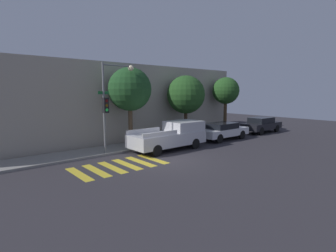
{
  "coord_description": "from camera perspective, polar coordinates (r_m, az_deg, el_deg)",
  "views": [
    {
      "loc": [
        -9.19,
        -10.97,
        3.83
      ],
      "look_at": [
        1.88,
        2.1,
        1.6
      ],
      "focal_mm": 28.0,
      "sensor_mm": 36.0,
      "label": 1
    }
  ],
  "objects": [
    {
      "name": "sedan_middle",
      "position": [
        26.36,
        19.67,
        0.32
      ],
      "size": [
        4.53,
        1.77,
        1.45
      ],
      "color": "black",
      "rests_on": "ground"
    },
    {
      "name": "tree_near_corner",
      "position": [
        18.38,
        -8.31,
        7.86
      ],
      "size": [
        3.0,
        3.0,
        5.52
      ],
      "color": "brown",
      "rests_on": "ground"
    },
    {
      "name": "ground_plane",
      "position": [
        14.81,
        -0.3,
        -7.56
      ],
      "size": [
        60.0,
        60.0,
        0.0
      ],
      "primitive_type": "plane",
      "color": "#2D2B30"
    },
    {
      "name": "pickup_truck",
      "position": [
        17.58,
        0.79,
        -2.09
      ],
      "size": [
        5.31,
        2.07,
        1.83
      ],
      "color": "#BCBCC1",
      "rests_on": "ground"
    },
    {
      "name": "tree_far_end",
      "position": [
        25.66,
        12.47,
        7.44
      ],
      "size": [
        2.53,
        2.53,
        5.23
      ],
      "color": "#4C3823",
      "rests_on": "ground"
    },
    {
      "name": "building_row",
      "position": [
        21.95,
        -15.52,
        4.9
      ],
      "size": [
        26.0,
        6.0,
        5.94
      ],
      "primitive_type": "cube",
      "color": "#A89E8E",
      "rests_on": "ground"
    },
    {
      "name": "tree_midblock",
      "position": [
        21.71,
        3.92,
        6.81
      ],
      "size": [
        3.13,
        3.13,
        5.18
      ],
      "color": "#42301E",
      "rests_on": "ground"
    },
    {
      "name": "sidewalk",
      "position": [
        18.27,
        -9.16,
        -4.55
      ],
      "size": [
        26.0,
        2.34,
        0.14
      ],
      "primitive_type": "cube",
      "color": "gray",
      "rests_on": "ground"
    },
    {
      "name": "crosswalk",
      "position": [
        14.05,
        -10.51,
        -8.52
      ],
      "size": [
        4.77,
        2.6,
        0.0
      ],
      "color": "gold",
      "rests_on": "ground"
    },
    {
      "name": "sedan_near_corner",
      "position": [
        21.55,
        11.84,
        -0.97
      ],
      "size": [
        4.66,
        1.81,
        1.37
      ],
      "color": "silver",
      "rests_on": "ground"
    },
    {
      "name": "traffic_light_pole",
      "position": [
        16.26,
        -12.27,
        6.37
      ],
      "size": [
        2.46,
        0.56,
        5.58
      ],
      "color": "slate",
      "rests_on": "ground"
    }
  ]
}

